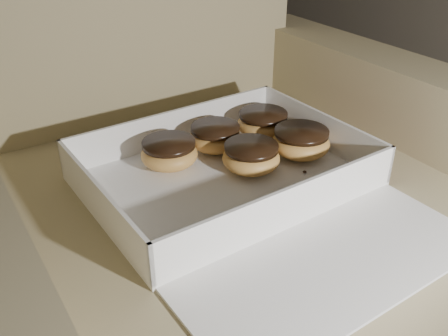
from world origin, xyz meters
name	(u,v)px	position (x,y,z in m)	size (l,w,h in m)	color
armchair	(199,217)	(0.79, -0.21, 0.31)	(0.93, 0.79, 0.98)	#8E835A
bakery_box	(242,186)	(0.80, -0.35, 0.45)	(0.46, 0.54, 0.07)	white
donut_a	(169,153)	(0.74, -0.21, 0.47)	(0.10, 0.10, 0.05)	gold
donut_b	(263,123)	(0.95, -0.20, 0.47)	(0.10, 0.10, 0.05)	gold
donut_c	(215,137)	(0.84, -0.20, 0.47)	(0.10, 0.10, 0.05)	gold
donut_d	(301,142)	(0.96, -0.31, 0.47)	(0.11, 0.11, 0.05)	gold
donut_e	(251,157)	(0.85, -0.30, 0.47)	(0.10, 0.10, 0.05)	gold
crumb_a	(286,203)	(0.83, -0.42, 0.45)	(0.01, 0.01, 0.00)	black
crumb_b	(362,183)	(0.98, -0.44, 0.45)	(0.01, 0.01, 0.00)	black
crumb_c	(349,178)	(0.97, -0.42, 0.45)	(0.01, 0.01, 0.00)	black
crumb_d	(305,172)	(0.92, -0.36, 0.45)	(0.01, 0.01, 0.00)	black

